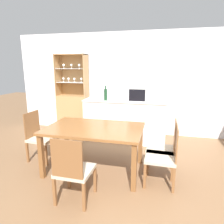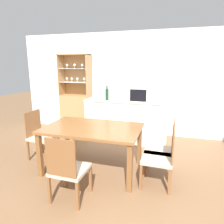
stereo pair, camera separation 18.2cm
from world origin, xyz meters
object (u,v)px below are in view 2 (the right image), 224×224
dining_table (92,132)px  microwave (143,94)px  dining_chair_side_left_far (41,136)px  dining_chair_head_near (68,169)px  dining_chair_side_right_far (162,149)px  wine_bottle (107,94)px  dining_chair_side_right_near (161,157)px  display_cabinet (76,108)px

dining_table → microwave: microwave is taller
dining_chair_side_left_far → microwave: size_ratio=1.68×
dining_table → dining_chair_head_near: 0.86m
dining_chair_side_left_far → microwave: 2.26m
dining_chair_side_right_far → wine_bottle: bearing=50.2°
dining_table → dining_chair_side_right_near: 1.15m
microwave → dining_chair_side_left_far: bearing=-143.4°
dining_chair_side_left_far → dining_chair_head_near: bearing=52.6°
wine_bottle → dining_chair_side_right_near: bearing=-48.8°
dining_chair_side_left_far → wine_bottle: wine_bottle is taller
dining_chair_head_near → microwave: microwave is taller
dining_table → dining_chair_side_right_near: bearing=-7.6°
dining_table → wine_bottle: 1.40m
dining_chair_head_near → dining_table: bearing=90.9°
dining_chair_side_right_far → microwave: microwave is taller
display_cabinet → dining_chair_head_near: display_cabinet is taller
dining_chair_side_right_far → microwave: (-0.50, 1.29, 0.68)m
dining_chair_side_left_far → dining_chair_side_right_far: same height
dining_table → dining_chair_head_near: dining_chair_head_near is taller
dining_chair_head_near → wine_bottle: bearing=95.4°
display_cabinet → dining_chair_side_right_far: display_cabinet is taller
display_cabinet → microwave: display_cabinet is taller
display_cabinet → dining_chair_side_left_far: size_ratio=2.23×
dining_chair_side_right_near → wine_bottle: 2.06m
dining_table → dining_chair_side_right_far: size_ratio=1.73×
dining_table → dining_chair_side_left_far: bearing=172.2°
wine_bottle → dining_table: bearing=-82.7°
microwave → wine_bottle: size_ratio=1.62×
display_cabinet → dining_chair_side_right_far: (2.36, -1.79, -0.18)m
dining_table → dining_chair_side_right_near: dining_chair_side_right_near is taller
dining_chair_side_right_near → wine_bottle: (-1.29, 1.47, 0.67)m
dining_chair_side_right_near → microwave: bearing=18.9°
dining_table → dining_chair_side_left_far: dining_chair_side_left_far is taller
display_cabinet → dining_chair_side_left_far: bearing=-85.8°
dining_table → dining_chair_side_right_near: (1.12, -0.15, -0.23)m
dining_table → dining_chair_side_left_far: size_ratio=1.73×
dining_chair_side_right_near → dining_table: bearing=83.7°
dining_chair_head_near → display_cabinet: bearing=115.2°
dining_chair_side_left_far → dining_chair_side_right_near: size_ratio=1.00×
dining_chair_side_right_far → wine_bottle: 1.86m
dining_chair_side_left_far → dining_chair_head_near: (1.12, -0.99, 0.00)m
dining_chair_side_right_near → wine_bottle: size_ratio=2.72×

